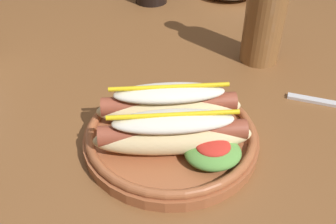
% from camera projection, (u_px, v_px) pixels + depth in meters
% --- Properties ---
extents(dining_table, '(1.43, 1.03, 0.74)m').
position_uv_depth(dining_table, '(172.00, 102.00, 0.73)').
color(dining_table, brown).
rests_on(dining_table, ground_plane).
extents(hot_dog_plate, '(0.24, 0.24, 0.08)m').
position_uv_depth(hot_dog_plate, '(173.00, 128.00, 0.50)').
color(hot_dog_plate, '#9E5633').
rests_on(hot_dog_plate, dining_table).
extents(fork, '(0.12, 0.07, 0.00)m').
position_uv_depth(fork, '(334.00, 104.00, 0.58)').
color(fork, silver).
rests_on(fork, dining_table).
extents(glass_bottle, '(0.07, 0.07, 0.21)m').
position_uv_depth(glass_bottle, '(264.00, 15.00, 0.65)').
color(glass_bottle, brown).
rests_on(glass_bottle, dining_table).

